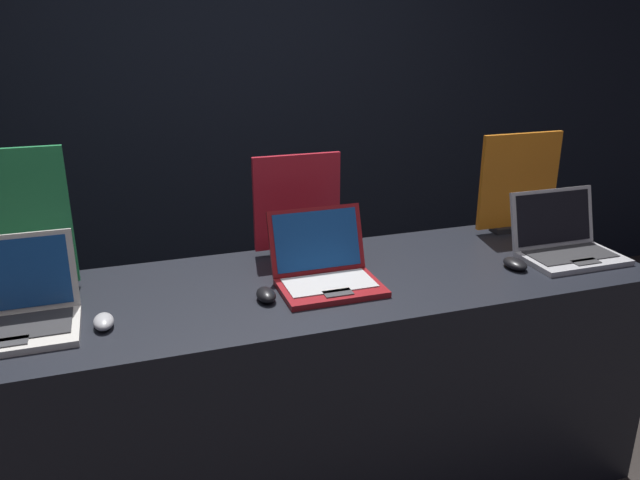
{
  "coord_description": "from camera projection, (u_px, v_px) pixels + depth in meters",
  "views": [
    {
      "loc": [
        -0.64,
        -1.53,
        1.75
      ],
      "look_at": [
        -0.0,
        0.36,
        1.02
      ],
      "focal_mm": 35.0,
      "sensor_mm": 36.0,
      "label": 1
    }
  ],
  "objects": [
    {
      "name": "wall_back",
      "position": [
        228.0,
        83.0,
        3.43
      ],
      "size": [
        8.0,
        0.05,
        2.8
      ],
      "color": "black",
      "rests_on": "ground_plane"
    },
    {
      "name": "promo_stand_back",
      "position": [
        519.0,
        185.0,
        2.62
      ],
      "size": [
        0.37,
        0.07,
        0.42
      ],
      "color": "black",
      "rests_on": "display_counter"
    },
    {
      "name": "mouse_middle",
      "position": [
        266.0,
        295.0,
        2.02
      ],
      "size": [
        0.06,
        0.1,
        0.04
      ],
      "color": "black",
      "rests_on": "display_counter"
    },
    {
      "name": "laptop_middle",
      "position": [
        325.0,
        269.0,
        2.13
      ],
      "size": [
        0.34,
        0.31,
        0.24
      ],
      "color": "maroon",
      "rests_on": "display_counter"
    },
    {
      "name": "promo_stand_middle",
      "position": [
        297.0,
        207.0,
        2.38
      ],
      "size": [
        0.34,
        0.07,
        0.39
      ],
      "color": "black",
      "rests_on": "display_counter"
    },
    {
      "name": "mouse_back",
      "position": [
        515.0,
        264.0,
        2.28
      ],
      "size": [
        0.07,
        0.11,
        0.04
      ],
      "color": "black",
      "rests_on": "display_counter"
    },
    {
      "name": "laptop_front",
      "position": [
        11.0,
        310.0,
        1.82
      ],
      "size": [
        0.37,
        0.28,
        0.26
      ],
      "color": "silver",
      "rests_on": "display_counter"
    },
    {
      "name": "mouse_front",
      "position": [
        104.0,
        322.0,
        1.85
      ],
      "size": [
        0.06,
        0.1,
        0.04
      ],
      "color": "#B2B2B7",
      "rests_on": "display_counter"
    },
    {
      "name": "display_counter",
      "position": [
        320.0,
        388.0,
        2.33
      ],
      "size": [
        2.37,
        0.73,
        0.87
      ],
      "color": "black",
      "rests_on": "ground_plane"
    },
    {
      "name": "laptop_back",
      "position": [
        565.0,
        242.0,
        2.38
      ],
      "size": [
        0.37,
        0.29,
        0.24
      ],
      "color": "#B7B7BC",
      "rests_on": "display_counter"
    },
    {
      "name": "promo_stand_front",
      "position": [
        13.0,
        227.0,
        2.0
      ],
      "size": [
        0.36,
        0.07,
        0.49
      ],
      "color": "black",
      "rests_on": "display_counter"
    }
  ]
}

